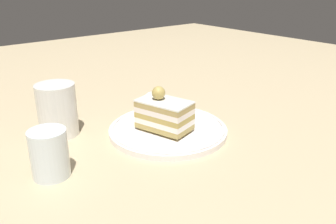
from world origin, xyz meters
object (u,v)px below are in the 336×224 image
object	(u,v)px
drink_glass_near	(49,156)
fork	(187,114)
drink_glass_far	(58,113)
whipped_cream_dollop	(153,102)
cake_slice	(163,113)
dessert_plate	(168,129)

from	to	relation	value
drink_glass_near	fork	bearing A→B (deg)	-176.39
drink_glass_near	drink_glass_far	bearing A→B (deg)	-118.74
fork	drink_glass_near	size ratio (longest dim) A/B	1.33
whipped_cream_dollop	drink_glass_near	bearing A→B (deg)	17.28
cake_slice	drink_glass_far	bearing A→B (deg)	-41.07
drink_glass_near	dessert_plate	bearing A→B (deg)	-179.54
cake_slice	fork	xyz separation A→B (m)	(-0.08, -0.02, -0.03)
drink_glass_near	drink_glass_far	world-z (taller)	drink_glass_far
fork	drink_glass_far	distance (m)	0.28
cake_slice	drink_glass_near	world-z (taller)	cake_slice
drink_glass_near	drink_glass_far	distance (m)	0.16
dessert_plate	drink_glass_near	size ratio (longest dim) A/B	3.02
dessert_plate	whipped_cream_dollop	xyz separation A→B (m)	(-0.02, -0.08, 0.03)
dessert_plate	cake_slice	bearing A→B (deg)	9.04
cake_slice	drink_glass_near	size ratio (longest dim) A/B	1.48
whipped_cream_dollop	drink_glass_far	world-z (taller)	drink_glass_far
fork	drink_glass_near	distance (m)	0.33
fork	drink_glass_far	bearing A→B (deg)	-26.04
cake_slice	whipped_cream_dollop	world-z (taller)	cake_slice
cake_slice	drink_glass_near	bearing A→B (deg)	-0.04
dessert_plate	whipped_cream_dollop	size ratio (longest dim) A/B	5.31
dessert_plate	drink_glass_near	xyz separation A→B (m)	(0.25, 0.00, 0.03)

